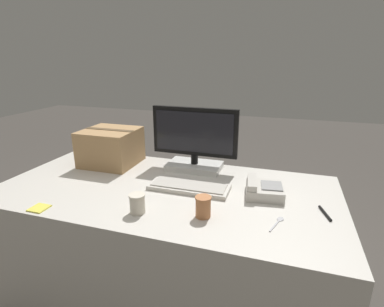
{
  "coord_description": "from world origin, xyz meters",
  "views": [
    {
      "loc": [
        0.59,
        -1.35,
        1.41
      ],
      "look_at": [
        0.1,
        0.17,
        0.89
      ],
      "focal_mm": 28.0,
      "sensor_mm": 36.0,
      "label": 1
    }
  ],
  "objects_px": {
    "keyboard": "(189,187)",
    "cardboard_box": "(111,147)",
    "spoon": "(278,221)",
    "sticky_note_pad": "(39,208)",
    "monitor": "(194,144)",
    "paper_cup_right": "(203,207)",
    "pen_marker": "(325,213)",
    "desk_phone": "(263,189)",
    "paper_cup_left": "(137,203)"
  },
  "relations": [
    {
      "from": "keyboard",
      "to": "cardboard_box",
      "type": "xyz_separation_m",
      "value": [
        -0.61,
        0.22,
        0.1
      ]
    },
    {
      "from": "spoon",
      "to": "sticky_note_pad",
      "type": "xyz_separation_m",
      "value": [
        -1.06,
        -0.22,
        0.0
      ]
    },
    {
      "from": "sticky_note_pad",
      "to": "spoon",
      "type": "bearing_deg",
      "value": 11.82
    },
    {
      "from": "monitor",
      "to": "paper_cup_right",
      "type": "height_order",
      "value": "monitor"
    },
    {
      "from": "spoon",
      "to": "monitor",
      "type": "bearing_deg",
      "value": 65.63
    },
    {
      "from": "paper_cup_right",
      "to": "sticky_note_pad",
      "type": "bearing_deg",
      "value": -167.49
    },
    {
      "from": "spoon",
      "to": "pen_marker",
      "type": "xyz_separation_m",
      "value": [
        0.2,
        0.13,
        0.0
      ]
    },
    {
      "from": "keyboard",
      "to": "monitor",
      "type": "bearing_deg",
      "value": 101.79
    },
    {
      "from": "cardboard_box",
      "to": "sticky_note_pad",
      "type": "distance_m",
      "value": 0.65
    },
    {
      "from": "paper_cup_right",
      "to": "cardboard_box",
      "type": "xyz_separation_m",
      "value": [
        -0.76,
        0.48,
        0.07
      ]
    },
    {
      "from": "cardboard_box",
      "to": "keyboard",
      "type": "bearing_deg",
      "value": -20.12
    },
    {
      "from": "pen_marker",
      "to": "paper_cup_right",
      "type": "bearing_deg",
      "value": -87.15
    },
    {
      "from": "keyboard",
      "to": "spoon",
      "type": "relative_size",
      "value": 3.08
    },
    {
      "from": "desk_phone",
      "to": "monitor",
      "type": "bearing_deg",
      "value": 143.04
    },
    {
      "from": "monitor",
      "to": "paper_cup_right",
      "type": "relative_size",
      "value": 5.52
    },
    {
      "from": "paper_cup_right",
      "to": "cardboard_box",
      "type": "height_order",
      "value": "cardboard_box"
    },
    {
      "from": "cardboard_box",
      "to": "pen_marker",
      "type": "distance_m",
      "value": 1.31
    },
    {
      "from": "paper_cup_left",
      "to": "spoon",
      "type": "bearing_deg",
      "value": 10.56
    },
    {
      "from": "paper_cup_right",
      "to": "cardboard_box",
      "type": "relative_size",
      "value": 0.29
    },
    {
      "from": "sticky_note_pad",
      "to": "desk_phone",
      "type": "bearing_deg",
      "value": 25.43
    },
    {
      "from": "keyboard",
      "to": "paper_cup_left",
      "type": "bearing_deg",
      "value": -114.89
    },
    {
      "from": "paper_cup_right",
      "to": "paper_cup_left",
      "type": "bearing_deg",
      "value": -169.04
    },
    {
      "from": "monitor",
      "to": "desk_phone",
      "type": "bearing_deg",
      "value": -29.28
    },
    {
      "from": "desk_phone",
      "to": "cardboard_box",
      "type": "height_order",
      "value": "cardboard_box"
    },
    {
      "from": "paper_cup_left",
      "to": "paper_cup_right",
      "type": "distance_m",
      "value": 0.3
    },
    {
      "from": "keyboard",
      "to": "desk_phone",
      "type": "distance_m",
      "value": 0.38
    },
    {
      "from": "paper_cup_left",
      "to": "paper_cup_right",
      "type": "height_order",
      "value": "paper_cup_right"
    },
    {
      "from": "monitor",
      "to": "paper_cup_left",
      "type": "xyz_separation_m",
      "value": [
        -0.08,
        -0.6,
        -0.12
      ]
    },
    {
      "from": "sticky_note_pad",
      "to": "monitor",
      "type": "bearing_deg",
      "value": 53.3
    },
    {
      "from": "desk_phone",
      "to": "spoon",
      "type": "height_order",
      "value": "desk_phone"
    },
    {
      "from": "monitor",
      "to": "pen_marker",
      "type": "xyz_separation_m",
      "value": [
        0.73,
        -0.36,
        -0.16
      ]
    },
    {
      "from": "keyboard",
      "to": "sticky_note_pad",
      "type": "relative_size",
      "value": 5.48
    },
    {
      "from": "spoon",
      "to": "sticky_note_pad",
      "type": "bearing_deg",
      "value": 120.15
    },
    {
      "from": "cardboard_box",
      "to": "spoon",
      "type": "bearing_deg",
      "value": -21.27
    },
    {
      "from": "desk_phone",
      "to": "paper_cup_left",
      "type": "height_order",
      "value": "paper_cup_left"
    },
    {
      "from": "keyboard",
      "to": "pen_marker",
      "type": "relative_size",
      "value": 3.42
    },
    {
      "from": "monitor",
      "to": "keyboard",
      "type": "height_order",
      "value": "monitor"
    },
    {
      "from": "spoon",
      "to": "pen_marker",
      "type": "height_order",
      "value": "pen_marker"
    },
    {
      "from": "desk_phone",
      "to": "pen_marker",
      "type": "height_order",
      "value": "desk_phone"
    },
    {
      "from": "monitor",
      "to": "cardboard_box",
      "type": "distance_m",
      "value": 0.55
    },
    {
      "from": "sticky_note_pad",
      "to": "pen_marker",
      "type": "bearing_deg",
      "value": 15.61
    },
    {
      "from": "paper_cup_left",
      "to": "desk_phone",
      "type": "bearing_deg",
      "value": 34.19
    },
    {
      "from": "monitor",
      "to": "keyboard",
      "type": "xyz_separation_m",
      "value": [
        0.06,
        -0.29,
        -0.15
      ]
    },
    {
      "from": "keyboard",
      "to": "spoon",
      "type": "xyz_separation_m",
      "value": [
        0.47,
        -0.2,
        -0.01
      ]
    },
    {
      "from": "desk_phone",
      "to": "sticky_note_pad",
      "type": "distance_m",
      "value": 1.08
    },
    {
      "from": "keyboard",
      "to": "cardboard_box",
      "type": "relative_size",
      "value": 1.28
    },
    {
      "from": "desk_phone",
      "to": "spoon",
      "type": "bearing_deg",
      "value": -77.78
    },
    {
      "from": "monitor",
      "to": "sticky_note_pad",
      "type": "xyz_separation_m",
      "value": [
        -0.53,
        -0.71,
        -0.16
      ]
    },
    {
      "from": "pen_marker",
      "to": "sticky_note_pad",
      "type": "relative_size",
      "value": 1.6
    },
    {
      "from": "monitor",
      "to": "paper_cup_left",
      "type": "relative_size",
      "value": 5.89
    }
  ]
}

